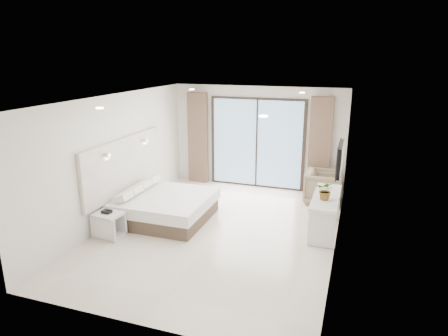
{
  "coord_description": "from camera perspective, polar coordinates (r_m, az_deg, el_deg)",
  "views": [
    {
      "loc": [
        2.53,
        -7.04,
        3.49
      ],
      "look_at": [
        -0.01,
        0.4,
        1.24
      ],
      "focal_mm": 32.0,
      "sensor_mm": 36.0,
      "label": 1
    }
  ],
  "objects": [
    {
      "name": "room_shell",
      "position": [
        8.5,
        -0.35,
        3.02
      ],
      "size": [
        4.62,
        6.22,
        2.72
      ],
      "color": "silver",
      "rests_on": "ground"
    },
    {
      "name": "phone",
      "position": [
        8.16,
        -16.41,
        -5.99
      ],
      "size": [
        0.19,
        0.15,
        0.06
      ],
      "primitive_type": "cube",
      "rotation": [
        0.0,
        0.0,
        -0.06
      ],
      "color": "black",
      "rests_on": "nightstand"
    },
    {
      "name": "bed",
      "position": [
        8.83,
        -8.61,
        -5.47
      ],
      "size": [
        1.93,
        1.84,
        0.68
      ],
      "color": "brown",
      "rests_on": "ground"
    },
    {
      "name": "nightstand",
      "position": [
        8.25,
        -16.14,
        -7.81
      ],
      "size": [
        0.58,
        0.5,
        0.49
      ],
      "rotation": [
        0.0,
        0.0,
        -0.11
      ],
      "color": "silver",
      "rests_on": "ground"
    },
    {
      "name": "ground",
      "position": [
        8.25,
        -0.82,
        -9.03
      ],
      "size": [
        6.2,
        6.2,
        0.0
      ],
      "primitive_type": "plane",
      "color": "beige",
      "rests_on": "ground"
    },
    {
      "name": "armchair",
      "position": [
        9.94,
        14.04,
        -2.42
      ],
      "size": [
        0.79,
        0.85,
        0.86
      ],
      "primitive_type": "imported",
      "rotation": [
        0.0,
        0.0,
        1.56
      ],
      "color": "#958362",
      "rests_on": "ground"
    },
    {
      "name": "console_desk",
      "position": [
        8.29,
        14.32,
        -5.21
      ],
      "size": [
        0.51,
        1.62,
        0.77
      ],
      "color": "silver",
      "rests_on": "ground"
    },
    {
      "name": "plant",
      "position": [
        7.95,
        14.34,
        -3.4
      ],
      "size": [
        0.43,
        0.45,
        0.3
      ],
      "primitive_type": "imported",
      "rotation": [
        0.0,
        0.0,
        -0.24
      ],
      "color": "#33662D",
      "rests_on": "console_desk"
    }
  ]
}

